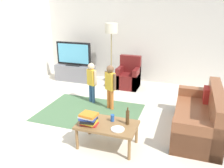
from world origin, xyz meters
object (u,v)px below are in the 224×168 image
at_px(child_center, 110,83).
at_px(child_near_tv, 92,79).
at_px(armchair, 129,77).
at_px(soda_can, 112,118).
at_px(bottle, 128,117).
at_px(tv_remote, 93,118).
at_px(book_stack, 89,119).
at_px(floor_lamp, 111,32).
at_px(tv, 74,54).
at_px(plate, 118,129).
at_px(couch, 201,119).
at_px(tv_stand, 75,73).
at_px(coffee_table, 107,126).

bearing_deg(child_center, child_near_tv, 158.85).
height_order(armchair, soda_can, armchair).
height_order(bottle, tv_remote, bottle).
bearing_deg(book_stack, floor_lamp, 102.48).
relative_size(tv, plate, 5.00).
relative_size(bottle, plate, 1.38).
height_order(couch, book_stack, couch).
relative_size(tv_stand, coffee_table, 1.20).
bearing_deg(bottle, child_center, 119.94).
height_order(coffee_table, soda_can, soda_can).
relative_size(couch, soda_can, 15.00).
height_order(couch, child_center, child_center).
bearing_deg(tv_stand, child_near_tv, -49.61).
bearing_deg(tv, coffee_table, -54.14).
distance_m(armchair, plate, 3.15).
bearing_deg(plate, coffee_table, 151.42).
bearing_deg(soda_can, tv, 127.62).
xyz_separation_m(floor_lamp, bottle, (1.33, -3.06, -1.00)).
relative_size(tv_stand, tv_remote, 7.06).
bearing_deg(floor_lamp, tv_stand, -172.46).
bearing_deg(bottle, coffee_table, -162.65).
bearing_deg(floor_lamp, armchair, -17.76).
distance_m(child_near_tv, tv_remote, 1.68).
xyz_separation_m(child_near_tv, bottle, (1.31, -1.53, -0.05)).
distance_m(tv_stand, tv, 0.60).
relative_size(tv, soda_can, 9.17).
relative_size(tv_stand, bottle, 3.96).
relative_size(bottle, tv_remote, 1.78).
bearing_deg(plate, floor_lamp, 110.57).
distance_m(tv, book_stack, 3.64).
height_order(couch, coffee_table, couch).
height_order(tv_stand, book_stack, book_stack).
relative_size(book_stack, soda_can, 2.60).
relative_size(tv, armchair, 1.22).
xyz_separation_m(tv_stand, floor_lamp, (1.15, 0.15, 1.30)).
height_order(tv, coffee_table, tv).
xyz_separation_m(armchair, child_near_tv, (-0.58, -1.34, 0.30)).
distance_m(floor_lamp, tv_remote, 3.33).
bearing_deg(child_near_tv, coffee_table, -58.79).
xyz_separation_m(tv, armchair, (1.75, -0.02, -0.55)).
bearing_deg(floor_lamp, soda_can, -70.77).
relative_size(book_stack, tv_remote, 1.83).
bearing_deg(soda_can, coffee_table, -112.62).
height_order(child_center, plate, child_center).
relative_size(tv, coffee_table, 1.10).
bearing_deg(bottle, plate, -114.38).
bearing_deg(child_center, tv_remote, -84.00).
bearing_deg(floor_lamp, coffee_table, -72.27).
xyz_separation_m(floor_lamp, coffee_table, (1.01, -3.16, -1.17)).
relative_size(tv_stand, book_stack, 3.85).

